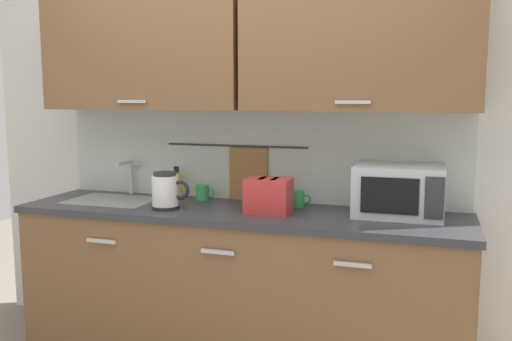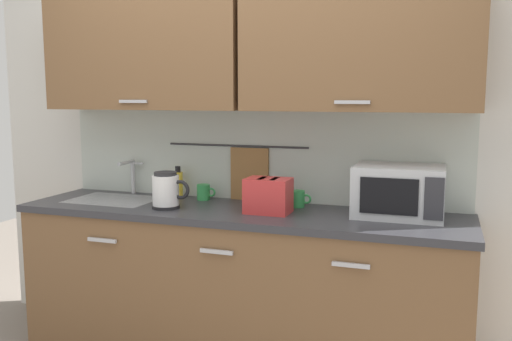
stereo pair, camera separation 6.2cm
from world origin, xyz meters
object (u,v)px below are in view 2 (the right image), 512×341
object	(u,v)px
electric_kettle	(166,191)
toaster	(268,195)
microwave	(399,191)
mug_by_kettle	(298,199)
mug_near_sink	(204,192)
dish_soap_bottle	(178,184)

from	to	relation	value
electric_kettle	toaster	distance (m)	0.59
microwave	mug_by_kettle	size ratio (longest dim) A/B	3.83
microwave	toaster	world-z (taller)	microwave
electric_kettle	toaster	xyz separation A→B (m)	(0.58, 0.07, -0.01)
microwave	electric_kettle	world-z (taller)	microwave
microwave	mug_near_sink	bearing A→B (deg)	175.79
toaster	mug_by_kettle	size ratio (longest dim) A/B	2.13
electric_kettle	mug_near_sink	size ratio (longest dim) A/B	1.89
dish_soap_bottle	microwave	bearing A→B (deg)	-4.70
dish_soap_bottle	mug_near_sink	distance (m)	0.19
microwave	dish_soap_bottle	size ratio (longest dim) A/B	2.35
microwave	toaster	distance (m)	0.69
microwave	dish_soap_bottle	world-z (taller)	microwave
mug_near_sink	dish_soap_bottle	bearing A→B (deg)	172.27
mug_near_sink	toaster	distance (m)	0.54
mug_near_sink	toaster	bearing A→B (deg)	-25.16
toaster	mug_by_kettle	world-z (taller)	toaster
toaster	microwave	bearing A→B (deg)	11.96
microwave	toaster	bearing A→B (deg)	-168.04
electric_kettle	toaster	world-z (taller)	electric_kettle
dish_soap_bottle	toaster	size ratio (longest dim) A/B	0.77
mug_by_kettle	mug_near_sink	bearing A→B (deg)	177.69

